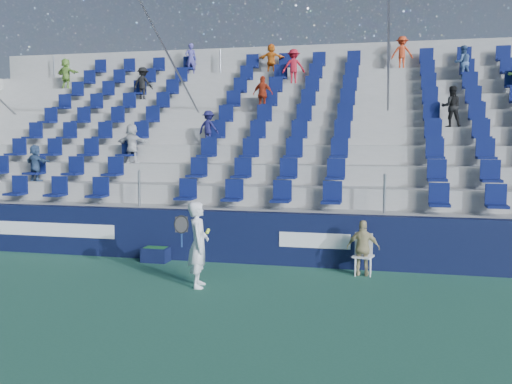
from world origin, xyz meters
The scene contains 7 objects.
ground centered at (0.00, 0.00, 0.00)m, with size 70.00×70.00×0.00m, color #2A634C.
sponsor_wall centered at (0.00, 3.15, 0.60)m, with size 24.00×0.32×1.20m.
grandstand centered at (-0.01, 8.24, 2.14)m, with size 24.00×8.17×6.63m.
tennis_player centered at (-0.49, 0.83, 0.84)m, with size 0.69×0.69×1.68m.
line_judge_chair centered at (2.60, 2.64, 0.50)m, with size 0.47×0.48×0.88m.
line_judge centered at (2.60, 2.50, 0.59)m, with size 0.69×0.29×1.18m, color tan.
ball_bin centered at (-2.22, 2.75, 0.19)m, with size 0.62×0.41×0.35m.
Camera 1 is at (3.14, -9.55, 2.90)m, focal length 40.00 mm.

